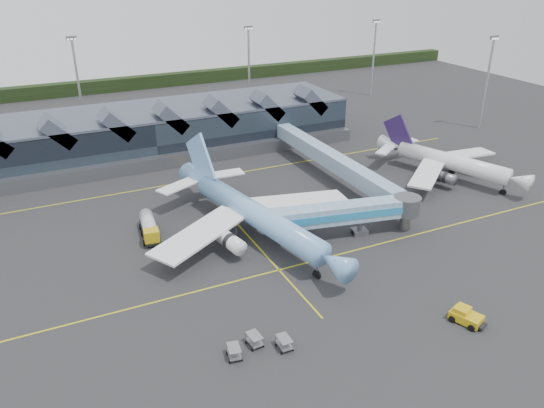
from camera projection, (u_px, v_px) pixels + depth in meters
name	position (u px, v px, depth m)	size (l,w,h in m)	color
ground	(256.00, 244.00, 80.22)	(260.00, 260.00, 0.00)	#28272A
taxi_stripes	(231.00, 217.00, 88.38)	(120.00, 60.00, 0.01)	gold
tree_line_far	(116.00, 85.00, 169.14)	(260.00, 4.00, 4.00)	black
terminal	(146.00, 132.00, 114.81)	(90.00, 22.25, 12.52)	black
light_masts	(231.00, 73.00, 134.30)	(132.40, 42.56, 22.45)	#999AA1
main_airliner	(252.00, 212.00, 81.30)	(35.05, 40.89, 13.21)	#77ACF2
regional_jet	(447.00, 161.00, 102.92)	(27.23, 30.46, 10.77)	white
jet_bridge	(355.00, 212.00, 81.22)	(24.50, 8.00, 5.64)	#7EADD2
fuel_truck	(149.00, 226.00, 82.04)	(3.35, 9.02, 3.00)	black
pushback_tug	(466.00, 316.00, 62.99)	(3.60, 4.48, 1.80)	gold
baggage_carts	(258.00, 344.00, 58.44)	(7.14, 4.01, 1.43)	gray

